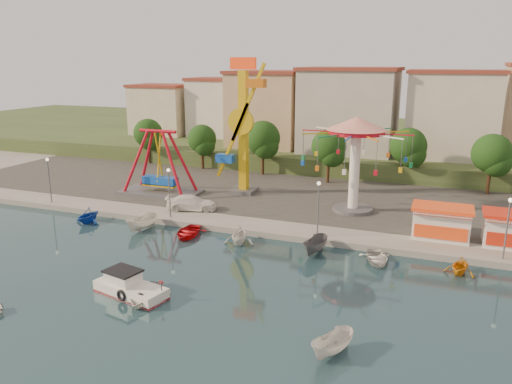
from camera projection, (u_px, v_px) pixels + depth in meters
The scene contains 34 objects.
ground at pixel (175, 283), 38.65m from camera, with size 200.00×200.00×0.00m, color #152D3A.
quay_deck at pixel (340, 150), 94.51m from camera, with size 200.00×100.00×0.60m, color #9E998E.
asphalt_pad at pixel (290, 187), 65.56m from camera, with size 90.00×28.00×0.01m, color #4C4944.
hill_terrace at pixel (346, 140), 98.72m from camera, with size 200.00×60.00×3.00m, color #384C26.
pirate_ship_ride at pixel (159, 163), 61.73m from camera, with size 10.00×5.00×8.00m.
kamikaze_tower at pixel (244, 130), 60.54m from camera, with size 4.81×3.10×16.50m.
wave_swinger at pixel (356, 143), 53.27m from camera, with size 11.60×11.60×10.40m.
booth_left at pixel (441, 222), 46.39m from camera, with size 5.40×3.78×3.08m.
lamp_post_0 at pixel (50, 182), 57.94m from camera, with size 0.14×0.14×5.00m, color #59595E.
lamp_post_1 at pixel (170, 194), 52.37m from camera, with size 0.14×0.14×5.00m, color #59595E.
lamp_post_2 at pixel (318, 210), 46.81m from camera, with size 0.14×0.14×5.00m, color #59595E.
lamp_post_3 at pixel (507, 230), 41.24m from camera, with size 0.14×0.14×5.00m, color #59595E.
tree_0 at pixel (148, 133), 79.66m from camera, with size 4.60×4.60×7.19m.
tree_1 at pixel (202, 139), 75.59m from camera, with size 4.35×4.35×6.80m.
tree_2 at pixel (263, 138), 71.54m from camera, with size 5.02×5.02×7.85m.
tree_3 at pixel (329, 147), 66.85m from camera, with size 4.68×4.68×7.32m.
tree_4 at pixel (408, 146), 66.02m from camera, with size 4.86×4.86×7.60m.
tree_5 at pixel (492, 154), 60.91m from camera, with size 4.83×4.83×7.54m.
building_0 at pixel (140, 105), 89.54m from camera, with size 9.26×9.53×11.87m, color beige.
building_1 at pixel (214, 114), 90.56m from camera, with size 12.33×9.01×8.63m, color silver.
building_2 at pixel (283, 109), 86.18m from camera, with size 11.95×9.28×11.23m, color tan.
building_3 at pixel (360, 120), 78.79m from camera, with size 12.59×10.50×9.20m, color beige.
building_4 at pixel (451, 121), 77.17m from camera, with size 10.75×9.23×9.24m, color beige.
cabin_motorboat at pixel (129, 288), 36.58m from camera, with size 6.04×3.33×2.01m.
rowboat_a at pixel (145, 295), 35.81m from camera, with size 2.85×4.00×0.83m, color white.
skiff at pixel (333, 345), 28.98m from camera, with size 1.33×3.54×1.37m, color silver.
van at pixel (192, 203), 55.38m from camera, with size 2.25×5.54×1.61m, color white.
moored_boat_1 at pixel (88, 215), 52.90m from camera, with size 2.72×3.16×1.66m, color #133EA8.
moored_boat_2 at pixel (142, 223), 50.57m from camera, with size 1.50×3.98×1.54m, color silver.
moored_boat_3 at pixel (188, 232), 48.84m from camera, with size 2.98×4.17×0.86m, color red.
moored_boat_4 at pixel (239, 235), 46.82m from camera, with size 2.82×3.27×1.72m, color white.
moored_boat_5 at pixel (315, 246), 44.29m from camera, with size 1.50×3.99×1.54m, color #59585D.
moored_boat_6 at pixel (377, 258), 42.51m from camera, with size 2.70×3.78×0.78m, color silver.
moored_boat_7 at pixel (460, 265), 40.13m from camera, with size 2.41×2.80×1.47m, color orange.
Camera 1 is at (18.68, -30.92, 16.69)m, focal length 35.00 mm.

